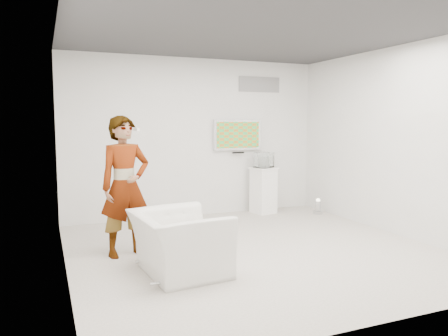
# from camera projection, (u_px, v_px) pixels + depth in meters

# --- Properties ---
(room) EXTENTS (5.01, 5.01, 3.00)m
(room) POSITION_uv_depth(u_px,v_px,m) (254.00, 144.00, 6.04)
(room) COLOR beige
(room) RESTS_ON ground
(tv) EXTENTS (1.00, 0.08, 0.60)m
(tv) POSITION_uv_depth(u_px,v_px,m) (237.00, 135.00, 8.61)
(tv) COLOR silver
(tv) RESTS_ON room
(logo_decal) EXTENTS (0.90, 0.02, 0.30)m
(logo_decal) POSITION_uv_depth(u_px,v_px,m) (259.00, 84.00, 8.73)
(logo_decal) COLOR gray
(logo_decal) RESTS_ON room
(person) EXTENTS (0.78, 0.60, 1.89)m
(person) POSITION_uv_depth(u_px,v_px,m) (125.00, 186.00, 5.86)
(person) COLOR silver
(person) RESTS_ON room
(armchair) EXTENTS (1.09, 1.22, 0.74)m
(armchair) POSITION_uv_depth(u_px,v_px,m) (179.00, 243.00, 5.21)
(armchair) COLOR silver
(armchair) RESTS_ON room
(pedestal) EXTENTS (0.52, 0.52, 0.91)m
(pedestal) POSITION_uv_depth(u_px,v_px,m) (263.00, 190.00, 8.66)
(pedestal) COLOR white
(pedestal) RESTS_ON room
(floor_uplight) EXTENTS (0.19, 0.19, 0.29)m
(floor_uplight) POSITION_uv_depth(u_px,v_px,m) (318.00, 207.00, 8.57)
(floor_uplight) COLOR silver
(floor_uplight) RESTS_ON room
(vitrine) EXTENTS (0.41, 0.41, 0.30)m
(vitrine) POSITION_uv_depth(u_px,v_px,m) (264.00, 160.00, 8.59)
(vitrine) COLOR white
(vitrine) RESTS_ON pedestal
(console) EXTENTS (0.13, 0.15, 0.21)m
(console) POSITION_uv_depth(u_px,v_px,m) (264.00, 162.00, 8.60)
(console) COLOR white
(console) RESTS_ON pedestal
(wii_remote) EXTENTS (0.06, 0.16, 0.04)m
(wii_remote) POSITION_uv_depth(u_px,v_px,m) (136.00, 129.00, 6.04)
(wii_remote) COLOR white
(wii_remote) RESTS_ON person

